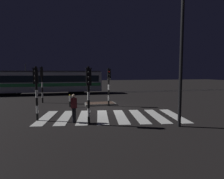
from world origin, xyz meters
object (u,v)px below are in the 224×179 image
object	(u,v)px
street_lamp_near_kerb	(184,44)
bollard_island_edge	(70,101)
traffic_light_corner_far_left	(42,79)
tram	(44,82)
traffic_light_median_centre	(109,81)
traffic_light_kerb_mid_left	(89,87)
traffic_light_corner_near_left	(36,85)
pedestrian_waiting_at_kerb	(74,108)

from	to	relation	value
street_lamp_near_kerb	bollard_island_edge	distance (m)	10.50
traffic_light_corner_far_left	bollard_island_edge	distance (m)	4.31
tram	bollard_island_edge	bearing A→B (deg)	-73.93
traffic_light_corner_far_left	traffic_light_median_centre	bearing A→B (deg)	-29.24
traffic_light_kerb_mid_left	bollard_island_edge	size ratio (longest dim) A/B	2.99
tram	traffic_light_corner_far_left	bearing A→B (deg)	-85.46
bollard_island_edge	traffic_light_median_centre	bearing A→B (deg)	-6.75
traffic_light_corner_near_left	traffic_light_median_centre	distance (m)	6.82
traffic_light_median_centre	street_lamp_near_kerb	size ratio (longest dim) A/B	0.48
traffic_light_corner_far_left	pedestrian_waiting_at_kerb	world-z (taller)	traffic_light_corner_far_left
traffic_light_median_centre	bollard_island_edge	size ratio (longest dim) A/B	3.05
traffic_light_corner_near_left	traffic_light_median_centre	world-z (taller)	traffic_light_median_centre
traffic_light_kerb_mid_left	pedestrian_waiting_at_kerb	size ratio (longest dim) A/B	1.94
traffic_light_median_centre	bollard_island_edge	distance (m)	3.80
tram	traffic_light_corner_near_left	bearing A→B (deg)	-85.67
traffic_light_corner_far_left	traffic_light_kerb_mid_left	size ratio (longest dim) A/B	1.08
traffic_light_corner_near_left	bollard_island_edge	xyz separation A→B (m)	(2.05, 4.52, -1.65)
traffic_light_corner_near_left	pedestrian_waiting_at_kerb	distance (m)	2.71
traffic_light_corner_near_left	tram	world-z (taller)	tram
traffic_light_kerb_mid_left	traffic_light_corner_far_left	bearing A→B (deg)	111.20
traffic_light_corner_far_left	bollard_island_edge	size ratio (longest dim) A/B	3.23
traffic_light_corner_near_left	tram	xyz separation A→B (m)	(-1.20, 15.80, -0.46)
traffic_light_corner_near_left	street_lamp_near_kerb	xyz separation A→B (m)	(7.82, -3.34, 2.25)
bollard_island_edge	street_lamp_near_kerb	bearing A→B (deg)	-53.75
bollard_island_edge	traffic_light_kerb_mid_left	bearing A→B (deg)	-81.31
tram	pedestrian_waiting_at_kerb	xyz separation A→B (m)	(3.39, -16.68, -0.87)
traffic_light_corner_far_left	street_lamp_near_kerb	distance (m)	13.82
traffic_light_corner_near_left	traffic_light_kerb_mid_left	xyz separation A→B (m)	(2.99, -1.64, -0.02)
traffic_light_corner_far_left	traffic_light_median_centre	distance (m)	6.85
traffic_light_corner_near_left	pedestrian_waiting_at_kerb	bearing A→B (deg)	-21.67
traffic_light_median_centre	bollard_island_edge	xyz separation A→B (m)	(-3.38, 0.40, -1.68)
traffic_light_kerb_mid_left	traffic_light_corner_near_left	bearing A→B (deg)	151.32
traffic_light_median_centre	pedestrian_waiting_at_kerb	world-z (taller)	traffic_light_median_centre
pedestrian_waiting_at_kerb	street_lamp_near_kerb	bearing A→B (deg)	-23.73
traffic_light_kerb_mid_left	street_lamp_near_kerb	distance (m)	5.60
traffic_light_corner_near_left	traffic_light_median_centre	bearing A→B (deg)	37.13
tram	bollard_island_edge	world-z (taller)	tram
traffic_light_corner_near_left	traffic_light_corner_far_left	bearing A→B (deg)	94.10
bollard_island_edge	traffic_light_corner_far_left	bearing A→B (deg)	131.33
tram	traffic_light_kerb_mid_left	bearing A→B (deg)	-76.49
traffic_light_median_centre	tram	world-z (taller)	tram
street_lamp_near_kerb	traffic_light_median_centre	bearing A→B (deg)	107.69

